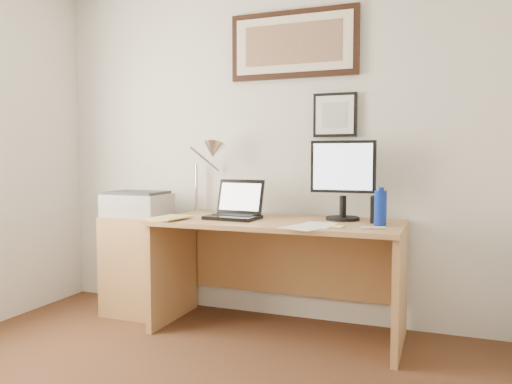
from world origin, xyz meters
The scene contains 17 objects.
wall_back centered at (0.00, 2.00, 1.25)m, with size 3.50×0.02×2.50m, color silver.
side_cabinet centered at (-0.92, 1.68, 0.36)m, with size 0.50×0.40×0.73m, color #A57545.
water_bottle centered at (0.81, 1.61, 0.86)m, with size 0.07×0.07×0.21m, color #0B2699.
bottle_cap centered at (0.81, 1.61, 0.97)m, with size 0.04×0.04×0.02m, color #0B2699.
speaker centered at (0.78, 1.72, 0.84)m, with size 0.08×0.07×0.17m, color black.
paper_sheet_a centered at (0.41, 1.41, 0.75)m, with size 0.21×0.31×0.00m, color white.
paper_sheet_b centered at (0.45, 1.49, 0.75)m, with size 0.20×0.29×0.00m, color white.
sticky_pad centered at (0.58, 1.44, 0.76)m, with size 0.07×0.07×0.01m, color #FFF878.
marker_pen centered at (0.79, 1.45, 0.76)m, with size 0.02×0.02×0.14m, color white.
book centered at (-0.62, 1.43, 0.76)m, with size 0.19×0.26×0.02m, color #CFB861.
desk centered at (0.15, 1.72, 0.51)m, with size 1.60×0.70×0.75m.
laptop centered at (-0.15, 1.64, 0.81)m, with size 0.36×0.32×0.26m.
lcd_monitor centered at (0.54, 1.80, 1.04)m, with size 0.42×0.22×0.52m.
printer centered at (-0.96, 1.68, 0.82)m, with size 0.44×0.34×0.18m.
desk_lamp centered at (-0.41, 1.81, 1.19)m, with size 0.29×0.27×0.53m.
picture_large centered at (0.15, 1.97, 1.95)m, with size 0.92×0.04×0.47m.
picture_small centered at (0.45, 1.97, 1.45)m, with size 0.30×0.03×0.30m.
Camera 1 is at (1.17, -1.43, 1.16)m, focal length 35.00 mm.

